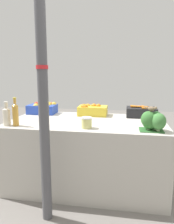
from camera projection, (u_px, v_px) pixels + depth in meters
name	position (u px, v px, depth m)	size (l,w,h in m)	color
ground_plane	(87.00, 183.00, 2.61)	(10.00, 10.00, 0.00)	slate
market_table	(87.00, 153.00, 2.54)	(1.73, 0.93, 0.76)	#B7B2A8
support_pole	(43.00, 82.00, 1.77)	(0.10, 0.10, 2.45)	#4C4C51
apple_crate	(43.00, 108.00, 2.88)	(0.36, 0.24, 0.15)	#2847B7
orange_crate	(92.00, 110.00, 2.76)	(0.36, 0.24, 0.15)	gold
carrot_crate	(141.00, 112.00, 2.66)	(0.36, 0.24, 0.14)	black
broccoli_pile	(153.00, 121.00, 2.04)	(0.23, 0.20, 0.18)	#2D602D
juice_bottle_cloudy	(7.00, 116.00, 2.24)	(0.08, 0.08, 0.25)	beige
juice_bottle_amber	(15.00, 114.00, 2.22)	(0.06, 0.06, 0.29)	gold
pickle_jar	(87.00, 123.00, 2.14)	(0.11, 0.11, 0.11)	#D1CC75
sparrow_bird	(152.00, 108.00, 2.01)	(0.12, 0.08, 0.05)	#4C3D2D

